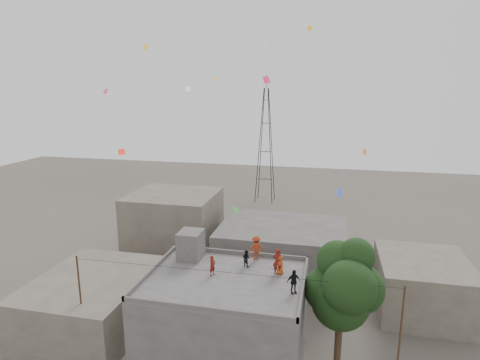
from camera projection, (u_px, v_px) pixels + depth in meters
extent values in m
cube|color=#4B4846|center=(225.00, 323.00, 26.14)|extent=(10.00, 8.00, 6.00)
cube|color=#53504E|center=(225.00, 280.00, 25.46)|extent=(10.00, 8.00, 0.10)
cube|color=#4B4846|center=(239.00, 253.00, 29.14)|extent=(10.00, 0.15, 0.30)
cube|color=#4B4846|center=(206.00, 309.00, 21.68)|extent=(10.00, 0.15, 0.30)
cube|color=#4B4846|center=(303.00, 285.00, 24.34)|extent=(0.15, 8.00, 0.30)
cube|color=#4B4846|center=(153.00, 269.00, 26.48)|extent=(0.15, 8.00, 0.30)
cube|color=#4B4846|center=(191.00, 245.00, 28.39)|extent=(1.60, 1.80, 2.00)
cube|color=#574F45|center=(93.00, 302.00, 30.65)|extent=(8.00, 10.00, 4.00)
cube|color=#4B4846|center=(282.00, 250.00, 39.12)|extent=(12.00, 9.00, 5.00)
cube|color=#574F45|center=(174.00, 225.00, 43.40)|extent=(9.00, 8.00, 7.00)
cube|color=#574F45|center=(422.00, 285.00, 32.78)|extent=(7.00, 8.00, 4.40)
cylinder|color=black|center=(338.00, 347.00, 25.27)|extent=(0.44, 0.44, 4.00)
cylinder|color=black|center=(342.00, 324.00, 24.98)|extent=(0.64, 0.91, 2.14)
sphere|color=black|center=(341.00, 301.00, 24.56)|extent=(3.60, 3.60, 3.60)
sphere|color=black|center=(360.00, 289.00, 24.43)|extent=(3.00, 3.00, 3.00)
sphere|color=black|center=(326.00, 290.00, 25.14)|extent=(2.80, 2.80, 2.80)
sphere|color=black|center=(349.00, 287.00, 23.40)|extent=(3.20, 3.20, 3.20)
sphere|color=black|center=(337.00, 261.00, 24.99)|extent=(2.60, 2.60, 2.60)
sphere|color=black|center=(357.00, 256.00, 24.33)|extent=(2.20, 2.20, 2.20)
cylinder|color=black|center=(81.00, 308.00, 26.62)|extent=(0.12, 0.12, 7.40)
cylinder|color=black|center=(399.00, 345.00, 22.75)|extent=(0.12, 0.12, 7.40)
cylinder|color=black|center=(228.00, 272.00, 23.90)|extent=(20.00, 0.52, 0.02)
cylinder|color=black|center=(259.00, 147.00, 63.06)|extent=(1.27, 1.27, 18.01)
cylinder|color=black|center=(270.00, 147.00, 62.69)|extent=(1.27, 1.27, 18.01)
cylinder|color=black|center=(272.00, 145.00, 64.31)|extent=(1.27, 1.27, 18.01)
cylinder|color=black|center=(261.00, 145.00, 64.67)|extent=(1.27, 1.27, 18.01)
cube|color=black|center=(265.00, 179.00, 64.89)|extent=(2.36, 0.08, 0.08)
cube|color=black|center=(265.00, 179.00, 64.89)|extent=(0.08, 2.36, 0.08)
cube|color=black|center=(265.00, 152.00, 63.88)|extent=(1.81, 0.08, 0.08)
cube|color=black|center=(265.00, 152.00, 63.88)|extent=(0.08, 1.81, 0.08)
cube|color=black|center=(266.00, 123.00, 62.88)|extent=(1.26, 0.08, 0.08)
cube|color=black|center=(266.00, 123.00, 62.88)|extent=(0.08, 1.26, 0.08)
cube|color=black|center=(266.00, 100.00, 62.08)|extent=(0.82, 0.08, 0.08)
cube|color=black|center=(266.00, 100.00, 62.08)|extent=(0.08, 0.82, 0.08)
cylinder|color=black|center=(266.00, 81.00, 61.45)|extent=(0.08, 0.08, 2.00)
imported|color=maroon|center=(277.00, 261.00, 25.96)|extent=(0.66, 0.45, 1.75)
imported|color=#B94615|center=(280.00, 265.00, 26.00)|extent=(0.76, 0.72, 1.31)
imported|color=black|center=(246.00, 258.00, 27.15)|extent=(0.70, 0.65, 1.16)
imported|color=black|center=(294.00, 282.00, 23.55)|extent=(0.93, 0.75, 1.47)
imported|color=#A22D12|center=(256.00, 248.00, 28.18)|extent=(1.28, 0.99, 1.74)
imported|color=maroon|center=(212.00, 265.00, 25.84)|extent=(0.49, 0.58, 1.34)
plane|color=#FF361A|center=(122.00, 152.00, 29.71)|extent=(0.54, 0.46, 0.40)
plane|color=#FD2874|center=(266.00, 80.00, 31.18)|extent=(0.63, 0.48, 0.51)
plane|color=yellow|center=(216.00, 79.00, 37.54)|extent=(0.38, 0.26, 0.31)
plane|color=blue|center=(340.00, 193.00, 25.06)|extent=(0.32, 0.50, 0.50)
plane|color=white|center=(188.00, 89.00, 34.60)|extent=(0.43, 0.21, 0.39)
plane|color=gold|center=(310.00, 28.00, 34.68)|extent=(0.43, 0.27, 0.39)
plane|color=green|center=(236.00, 210.00, 25.07)|extent=(0.45, 0.45, 0.45)
plane|color=#D76332|center=(365.00, 152.00, 32.41)|extent=(0.35, 0.43, 0.43)
plane|color=yellow|center=(145.00, 47.00, 25.54)|extent=(0.26, 0.48, 0.40)
plane|color=#4F6EED|center=(271.00, 40.00, 34.22)|extent=(0.16, 0.37, 0.36)
plane|color=#EC4A64|center=(106.00, 91.00, 31.76)|extent=(0.27, 0.47, 0.39)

